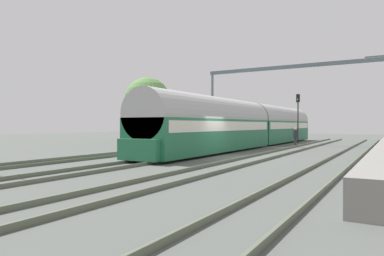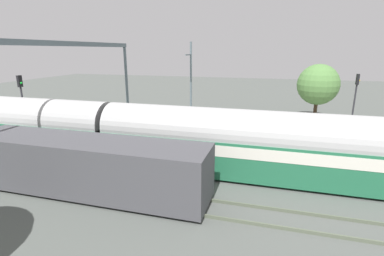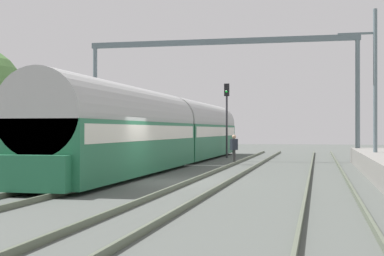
{
  "view_description": "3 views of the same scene",
  "coord_description": "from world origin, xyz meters",
  "px_view_note": "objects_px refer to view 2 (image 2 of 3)",
  "views": [
    {
      "loc": [
        9.08,
        -19.8,
        1.98
      ],
      "look_at": [
        -2.17,
        -0.4,
        1.77
      ],
      "focal_mm": 33.0,
      "sensor_mm": 36.0,
      "label": 1
    },
    {
      "loc": [
        -18.36,
        0.45,
        7.25
      ],
      "look_at": [
        1.36,
        6.0,
        1.68
      ],
      "focal_mm": 26.98,
      "sensor_mm": 36.0,
      "label": 2
    },
    {
      "loc": [
        6.17,
        -21.49,
        2.01
      ],
      "look_at": [
        -1.09,
        11.62,
        2.12
      ],
      "focal_mm": 53.98,
      "sensor_mm": 36.0,
      "label": 3
    }
  ],
  "objects_px": {
    "railway_signal_near": "(355,96)",
    "catenary_gantry": "(69,68)",
    "freight_car": "(86,166)",
    "person_crossing": "(125,131)",
    "passenger_train": "(111,132)",
    "railway_signal_far": "(23,100)"
  },
  "relations": [
    {
      "from": "railway_signal_near",
      "to": "catenary_gantry",
      "type": "distance_m",
      "value": 23.46
    },
    {
      "from": "freight_car",
      "to": "person_crossing",
      "type": "relative_size",
      "value": 7.51
    },
    {
      "from": "passenger_train",
      "to": "person_crossing",
      "type": "bearing_deg",
      "value": 15.45
    },
    {
      "from": "catenary_gantry",
      "to": "railway_signal_near",
      "type": "bearing_deg",
      "value": -66.81
    },
    {
      "from": "railway_signal_near",
      "to": "person_crossing",
      "type": "bearing_deg",
      "value": 113.37
    },
    {
      "from": "freight_car",
      "to": "railway_signal_near",
      "type": "height_order",
      "value": "railway_signal_near"
    },
    {
      "from": "railway_signal_far",
      "to": "catenary_gantry",
      "type": "height_order",
      "value": "catenary_gantry"
    },
    {
      "from": "passenger_train",
      "to": "freight_car",
      "type": "bearing_deg",
      "value": -165.78
    },
    {
      "from": "freight_car",
      "to": "railway_signal_far",
      "type": "relative_size",
      "value": 2.44
    },
    {
      "from": "person_crossing",
      "to": "railway_signal_far",
      "type": "height_order",
      "value": "railway_signal_far"
    },
    {
      "from": "person_crossing",
      "to": "railway_signal_far",
      "type": "bearing_deg",
      "value": -124.22
    },
    {
      "from": "person_crossing",
      "to": "catenary_gantry",
      "type": "height_order",
      "value": "catenary_gantry"
    },
    {
      "from": "railway_signal_far",
      "to": "freight_car",
      "type": "bearing_deg",
      "value": -122.05
    },
    {
      "from": "railway_signal_near",
      "to": "passenger_train",
      "type": "bearing_deg",
      "value": 123.74
    },
    {
      "from": "railway_signal_far",
      "to": "person_crossing",
      "type": "bearing_deg",
      "value": -78.14
    },
    {
      "from": "freight_car",
      "to": "railway_signal_far",
      "type": "bearing_deg",
      "value": 57.95
    },
    {
      "from": "railway_signal_near",
      "to": "freight_car",
      "type": "bearing_deg",
      "value": 134.65
    },
    {
      "from": "railway_signal_far",
      "to": "passenger_train",
      "type": "bearing_deg",
      "value": -102.15
    },
    {
      "from": "freight_car",
      "to": "catenary_gantry",
      "type": "height_order",
      "value": "catenary_gantry"
    },
    {
      "from": "railway_signal_near",
      "to": "railway_signal_far",
      "type": "distance_m",
      "value": 27.58
    },
    {
      "from": "freight_car",
      "to": "catenary_gantry",
      "type": "relative_size",
      "value": 0.75
    },
    {
      "from": "passenger_train",
      "to": "railway_signal_far",
      "type": "height_order",
      "value": "railway_signal_far"
    }
  ]
}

